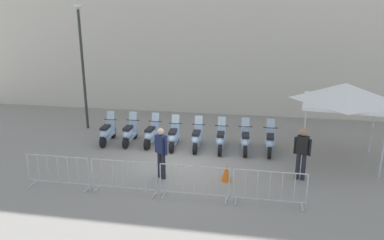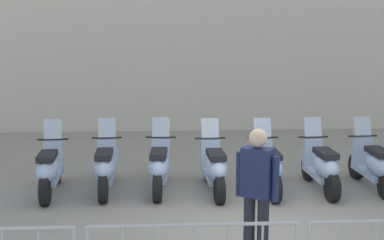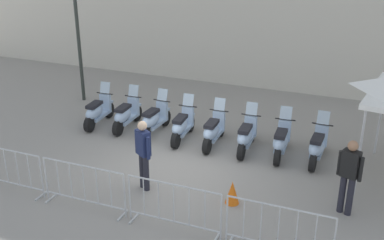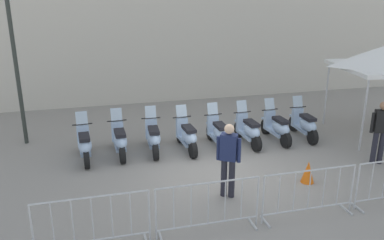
{
  "view_description": "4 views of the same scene",
  "coord_description": "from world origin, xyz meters",
  "px_view_note": "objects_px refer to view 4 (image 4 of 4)",
  "views": [
    {
      "loc": [
        4.35,
        -11.29,
        5.24
      ],
      "look_at": [
        -0.06,
        1.99,
        1.12
      ],
      "focal_mm": 33.88,
      "sensor_mm": 36.0,
      "label": 1
    },
    {
      "loc": [
        -0.3,
        -7.19,
        2.95
      ],
      "look_at": [
        -1.14,
        1.92,
        1.25
      ],
      "focal_mm": 48.61,
      "sensor_mm": 36.0,
      "label": 2
    },
    {
      "loc": [
        5.85,
        -9.09,
        5.83
      ],
      "look_at": [
        -0.13,
        1.17,
        0.91
      ],
      "focal_mm": 44.37,
      "sensor_mm": 36.0,
      "label": 3
    },
    {
      "loc": [
        -1.77,
        -9.09,
        4.47
      ],
      "look_at": [
        -0.61,
        1.24,
        1.06
      ],
      "focal_mm": 37.14,
      "sensor_mm": 36.0,
      "label": 4
    }
  ],
  "objects_px": {
    "motorcycle_5": "(249,130)",
    "motorcycle_0": "(85,145)",
    "motorcycle_3": "(187,136)",
    "barrier_segment_2": "(309,194)",
    "motorcycle_7": "(304,125)",
    "street_lamp": "(11,29)",
    "motorcycle_1": "(120,141)",
    "motorcycle_2": "(153,138)",
    "motorcycle_4": "(218,133)",
    "barrier_segment_1": "(208,208)",
    "barrier_segment_0": "(93,224)",
    "officer_mid_plaza": "(228,156)",
    "motorcycle_6": "(277,127)",
    "officer_near_row_end": "(381,129)",
    "traffic_cone": "(308,172)"
  },
  "relations": [
    {
      "from": "motorcycle_2",
      "to": "barrier_segment_1",
      "type": "distance_m",
      "value": 4.21
    },
    {
      "from": "street_lamp",
      "to": "traffic_cone",
      "type": "height_order",
      "value": "street_lamp"
    },
    {
      "from": "barrier_segment_2",
      "to": "barrier_segment_1",
      "type": "bearing_deg",
      "value": -171.7
    },
    {
      "from": "motorcycle_1",
      "to": "officer_mid_plaza",
      "type": "height_order",
      "value": "officer_mid_plaza"
    },
    {
      "from": "motorcycle_0",
      "to": "traffic_cone",
      "type": "xyz_separation_m",
      "value": [
        5.57,
        -1.95,
        -0.18
      ]
    },
    {
      "from": "street_lamp",
      "to": "traffic_cone",
      "type": "relative_size",
      "value": 10.26
    },
    {
      "from": "motorcycle_1",
      "to": "motorcycle_3",
      "type": "height_order",
      "value": "same"
    },
    {
      "from": "motorcycle_4",
      "to": "motorcycle_7",
      "type": "xyz_separation_m",
      "value": [
        2.82,
        0.48,
        0.0
      ]
    },
    {
      "from": "motorcycle_1",
      "to": "motorcycle_2",
      "type": "distance_m",
      "value": 0.95
    },
    {
      "from": "street_lamp",
      "to": "officer_near_row_end",
      "type": "distance_m",
      "value": 10.46
    },
    {
      "from": "motorcycle_4",
      "to": "street_lamp",
      "type": "distance_m",
      "value": 6.58
    },
    {
      "from": "motorcycle_5",
      "to": "barrier_segment_0",
      "type": "relative_size",
      "value": 0.84
    },
    {
      "from": "motorcycle_1",
      "to": "motorcycle_3",
      "type": "bearing_deg",
      "value": 4.15
    },
    {
      "from": "motorcycle_6",
      "to": "officer_near_row_end",
      "type": "relative_size",
      "value": 0.99
    },
    {
      "from": "motorcycle_0",
      "to": "motorcycle_3",
      "type": "height_order",
      "value": "same"
    },
    {
      "from": "barrier_segment_0",
      "to": "motorcycle_3",
      "type": "bearing_deg",
      "value": 64.3
    },
    {
      "from": "motorcycle_7",
      "to": "barrier_segment_1",
      "type": "bearing_deg",
      "value": -128.6
    },
    {
      "from": "motorcycle_3",
      "to": "motorcycle_6",
      "type": "height_order",
      "value": "same"
    },
    {
      "from": "motorcycle_1",
      "to": "barrier_segment_0",
      "type": "bearing_deg",
      "value": -92.81
    },
    {
      "from": "motorcycle_1",
      "to": "traffic_cone",
      "type": "relative_size",
      "value": 3.12
    },
    {
      "from": "barrier_segment_0",
      "to": "motorcycle_5",
      "type": "bearing_deg",
      "value": 49.46
    },
    {
      "from": "motorcycle_6",
      "to": "motorcycle_0",
      "type": "bearing_deg",
      "value": -171.83
    },
    {
      "from": "barrier_segment_2",
      "to": "officer_near_row_end",
      "type": "xyz_separation_m",
      "value": [
        2.88,
        2.36,
        0.46
      ]
    },
    {
      "from": "motorcycle_7",
      "to": "barrier_segment_1",
      "type": "relative_size",
      "value": 0.85
    },
    {
      "from": "street_lamp",
      "to": "motorcycle_5",
      "type": "bearing_deg",
      "value": -7.55
    },
    {
      "from": "motorcycle_0",
      "to": "barrier_segment_1",
      "type": "xyz_separation_m",
      "value": [
        2.84,
        -3.75,
        0.07
      ]
    },
    {
      "from": "motorcycle_4",
      "to": "street_lamp",
      "type": "xyz_separation_m",
      "value": [
        -5.78,
        1.04,
        2.96
      ]
    },
    {
      "from": "motorcycle_4",
      "to": "motorcycle_5",
      "type": "distance_m",
      "value": 0.96
    },
    {
      "from": "motorcycle_1",
      "to": "motorcycle_2",
      "type": "bearing_deg",
      "value": 7.85
    },
    {
      "from": "barrier_segment_0",
      "to": "motorcycle_1",
      "type": "bearing_deg",
      "value": 87.19
    },
    {
      "from": "motorcycle_4",
      "to": "barrier_segment_1",
      "type": "distance_m",
      "value": 4.35
    },
    {
      "from": "motorcycle_7",
      "to": "street_lamp",
      "type": "xyz_separation_m",
      "value": [
        -8.61,
        0.55,
        2.96
      ]
    },
    {
      "from": "motorcycle_5",
      "to": "officer_mid_plaza",
      "type": "xyz_separation_m",
      "value": [
        -1.25,
        -3.05,
        0.53
      ]
    },
    {
      "from": "motorcycle_5",
      "to": "motorcycle_0",
      "type": "bearing_deg",
      "value": -172.33
    },
    {
      "from": "motorcycle_1",
      "to": "officer_mid_plaza",
      "type": "bearing_deg",
      "value": -45.76
    },
    {
      "from": "motorcycle_3",
      "to": "barrier_segment_0",
      "type": "height_order",
      "value": "motorcycle_3"
    },
    {
      "from": "motorcycle_0",
      "to": "motorcycle_5",
      "type": "xyz_separation_m",
      "value": [
        4.74,
        0.64,
        0.0
      ]
    },
    {
      "from": "motorcycle_4",
      "to": "motorcycle_6",
      "type": "bearing_deg",
      "value": 9.62
    },
    {
      "from": "officer_mid_plaza",
      "to": "motorcycle_6",
      "type": "bearing_deg",
      "value": 55.82
    },
    {
      "from": "street_lamp",
      "to": "motorcycle_3",
      "type": "bearing_deg",
      "value": -13.62
    },
    {
      "from": "motorcycle_3",
      "to": "motorcycle_5",
      "type": "relative_size",
      "value": 1.0
    },
    {
      "from": "barrier_segment_0",
      "to": "barrier_segment_2",
      "type": "relative_size",
      "value": 1.0
    },
    {
      "from": "motorcycle_4",
      "to": "barrier_segment_0",
      "type": "distance_m",
      "value": 5.49
    },
    {
      "from": "motorcycle_5",
      "to": "officer_near_row_end",
      "type": "height_order",
      "value": "officer_near_row_end"
    },
    {
      "from": "motorcycle_0",
      "to": "motorcycle_1",
      "type": "height_order",
      "value": "same"
    },
    {
      "from": "barrier_segment_2",
      "to": "motorcycle_7",
      "type": "bearing_deg",
      "value": 69.48
    },
    {
      "from": "barrier_segment_0",
      "to": "officer_mid_plaza",
      "type": "height_order",
      "value": "officer_mid_plaza"
    },
    {
      "from": "motorcycle_3",
      "to": "barrier_segment_2",
      "type": "relative_size",
      "value": 0.84
    },
    {
      "from": "motorcycle_2",
      "to": "motorcycle_3",
      "type": "relative_size",
      "value": 1.01
    },
    {
      "from": "motorcycle_0",
      "to": "motorcycle_3",
      "type": "bearing_deg",
      "value": 7.17
    }
  ]
}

